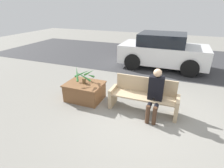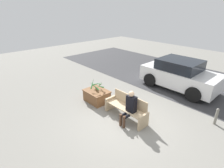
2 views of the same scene
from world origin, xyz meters
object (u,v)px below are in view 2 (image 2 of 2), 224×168
bench (127,108)px  potted_plant (97,85)px  bollard_post (216,116)px  parked_car (179,75)px  planter_box (97,96)px  person_seated (130,107)px

bench → potted_plant: potted_plant is taller
potted_plant → bollard_post: 4.81m
bench → parked_car: (-0.01, 4.00, 0.34)m
bench → planter_box: bench is taller
planter_box → bench: bearing=2.2°
bench → bollard_post: size_ratio=2.77×
person_seated → parked_car: 4.21m
parked_car → potted_plant: bearing=-113.5°
planter_box → potted_plant: bearing=59.6°
person_seated → parked_car: size_ratio=0.34×
planter_box → potted_plant: size_ratio=1.65×
planter_box → bollard_post: (4.30, 2.15, 0.06)m
bench → person_seated: size_ratio=1.43×
parked_car → bollard_post: parked_car is taller
bench → person_seated: bearing=-32.0°
person_seated → bollard_post: bearing=45.9°
bollard_post → potted_plant: bearing=-153.6°
planter_box → potted_plant: 0.50m
person_seated → bollard_post: person_seated is taller
bench → parked_car: parked_car is taller
bench → potted_plant: 1.81m
bench → bollard_post: bench is taller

